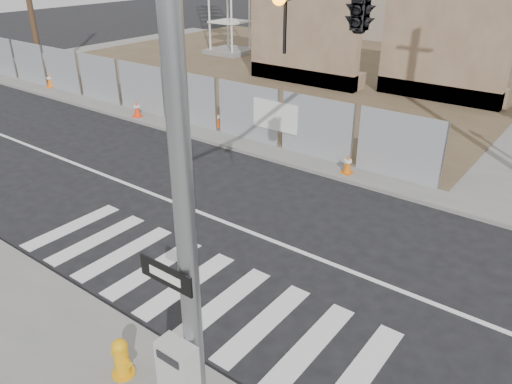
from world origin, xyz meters
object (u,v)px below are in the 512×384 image
Objects in this scene: signal_pole at (311,66)px; traffic_cone_a at (50,80)px; traffic_cone_c at (217,120)px; traffic_cone_d at (348,164)px; fire_hydrant at (121,358)px; traffic_cone_b at (137,109)px.

traffic_cone_a is at bearing 159.76° from signal_pole.
traffic_cone_a is 1.03× the size of traffic_cone_c.
signal_pole reaches higher than traffic_cone_a.
signal_pole is at bearing -20.24° from traffic_cone_a.
fire_hydrant is at bearing -84.55° from traffic_cone_d.
fire_hydrant is at bearing -117.59° from signal_pole.
fire_hydrant is at bearing -29.50° from traffic_cone_a.
fire_hydrant is at bearing -56.04° from traffic_cone_c.
traffic_cone_d is at bearing 113.21° from fire_hydrant.
signal_pole is 9.84× the size of fire_hydrant.
signal_pole is 9.87× the size of traffic_cone_a.
traffic_cone_c is at bearing 1.46° from traffic_cone_a.
signal_pole is at bearing 80.16° from fire_hydrant.
signal_pole reaches higher than traffic_cone_d.
fire_hydrant is 1.08× the size of traffic_cone_b.
fire_hydrant is 1.15× the size of traffic_cone_d.
fire_hydrant is 1.00× the size of traffic_cone_a.
signal_pole is at bearing -69.59° from traffic_cone_d.
traffic_cone_b is 9.52m from traffic_cone_d.
fire_hydrant is 12.29m from traffic_cone_c.
traffic_cone_a is 16.65m from traffic_cone_d.
signal_pole is 5.41m from fire_hydrant.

